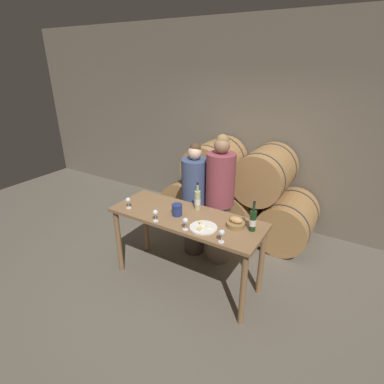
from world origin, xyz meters
TOP-DOWN VIEW (x-y plane):
  - ground_plane at (0.00, 0.00)m, footprint 10.00×10.00m
  - stone_wall_back at (0.00, 2.11)m, footprint 10.00×0.12m
  - barrel_stack at (0.00, 1.53)m, footprint 2.42×0.92m
  - tasting_table at (0.00, 0.00)m, footprint 1.82×0.67m
  - person_left at (-0.25, 0.62)m, footprint 0.35×0.35m
  - person_right at (0.13, 0.62)m, footprint 0.37×0.37m
  - wine_bottle_red at (0.76, 0.09)m, footprint 0.07×0.07m
  - wine_bottle_white at (0.02, 0.22)m, footprint 0.07×0.07m
  - blue_crock at (-0.10, -0.04)m, footprint 0.13×0.13m
  - bread_basket at (0.58, 0.07)m, footprint 0.20×0.20m
  - cheese_plate at (0.31, -0.14)m, footprint 0.30×0.30m
  - wine_glass_far_left at (-0.70, -0.19)m, footprint 0.06×0.06m
  - wine_glass_left at (-0.22, -0.28)m, footprint 0.06×0.06m
  - wine_glass_center at (0.16, -0.26)m, footprint 0.06×0.06m
  - wine_glass_right at (0.59, -0.28)m, footprint 0.06×0.06m

SIDE VIEW (x-z plane):
  - ground_plane at x=0.00m, z-range 0.00..0.00m
  - barrel_stack at x=0.00m, z-range -0.07..1.36m
  - tasting_table at x=0.00m, z-range 0.34..1.26m
  - person_left at x=-0.25m, z-range 0.01..1.61m
  - person_right at x=0.13m, z-range 0.01..1.78m
  - cheese_plate at x=0.31m, z-range 0.92..0.95m
  - bread_basket at x=0.58m, z-range 0.91..1.03m
  - blue_crock at x=-0.10m, z-range 0.93..1.07m
  - wine_glass_far_left at x=-0.70m, z-range 0.96..1.10m
  - wine_glass_left at x=-0.22m, z-range 0.96..1.10m
  - wine_glass_center at x=0.16m, z-range 0.96..1.10m
  - wine_glass_right at x=0.59m, z-range 0.96..1.10m
  - wine_bottle_red at x=0.76m, z-range 0.88..1.21m
  - wine_bottle_white at x=0.02m, z-range 0.88..1.22m
  - stone_wall_back at x=0.00m, z-range 0.00..3.20m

